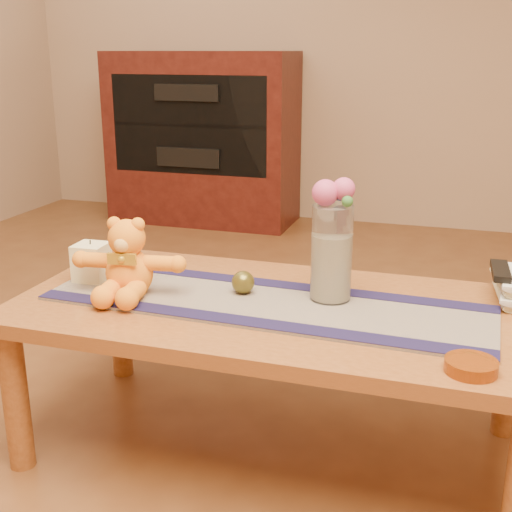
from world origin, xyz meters
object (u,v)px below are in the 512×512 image
(glass_vase, at_px, (332,253))
(pillar_candle, at_px, (92,262))
(book_bottom, at_px, (497,295))
(tv_remote, at_px, (501,271))
(bronze_ball, at_px, (243,282))
(teddy_bear, at_px, (128,257))
(amber_dish, at_px, (471,366))

(glass_vase, bearing_deg, pillar_candle, -175.53)
(book_bottom, distance_m, tv_remote, 0.08)
(bronze_ball, bearing_deg, teddy_bear, -163.65)
(book_bottom, xyz_separation_m, tv_remote, (0.00, -0.01, 0.07))
(glass_vase, xyz_separation_m, bronze_ball, (-0.24, -0.03, -0.10))
(bronze_ball, relative_size, amber_dish, 0.57)
(tv_remote, bearing_deg, glass_vase, -163.76)
(pillar_candle, distance_m, tv_remote, 1.16)
(bronze_ball, bearing_deg, book_bottom, 15.51)
(glass_vase, height_order, bronze_ball, glass_vase)
(glass_vase, xyz_separation_m, book_bottom, (0.44, 0.16, -0.13))
(glass_vase, distance_m, book_bottom, 0.48)
(glass_vase, bearing_deg, amber_dish, -41.04)
(glass_vase, bearing_deg, book_bottom, 19.80)
(bronze_ball, distance_m, tv_remote, 0.70)
(teddy_bear, relative_size, book_bottom, 1.35)
(pillar_candle, bearing_deg, tv_remote, 10.06)
(bronze_ball, bearing_deg, amber_dish, -25.54)
(pillar_candle, xyz_separation_m, glass_vase, (0.70, 0.05, 0.08))
(teddy_bear, relative_size, glass_vase, 1.16)
(bronze_ball, xyz_separation_m, tv_remote, (0.68, 0.18, 0.05))
(amber_dish, bearing_deg, teddy_bear, 167.49)
(tv_remote, bearing_deg, teddy_bear, -167.15)
(bronze_ball, bearing_deg, glass_vase, 7.27)
(glass_vase, relative_size, bronze_ball, 4.07)
(glass_vase, bearing_deg, tv_remote, 18.62)
(teddy_bear, height_order, glass_vase, glass_vase)
(glass_vase, xyz_separation_m, tv_remote, (0.44, 0.15, -0.05))
(pillar_candle, bearing_deg, book_bottom, 10.55)
(pillar_candle, bearing_deg, teddy_bear, -22.33)
(teddy_bear, xyz_separation_m, bronze_ball, (0.30, 0.09, -0.07))
(teddy_bear, bearing_deg, book_bottom, 7.46)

